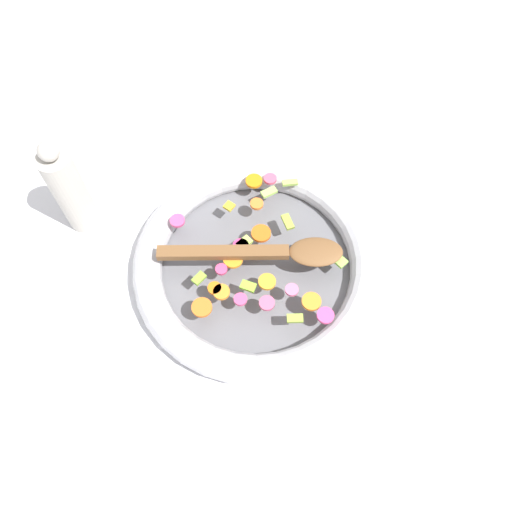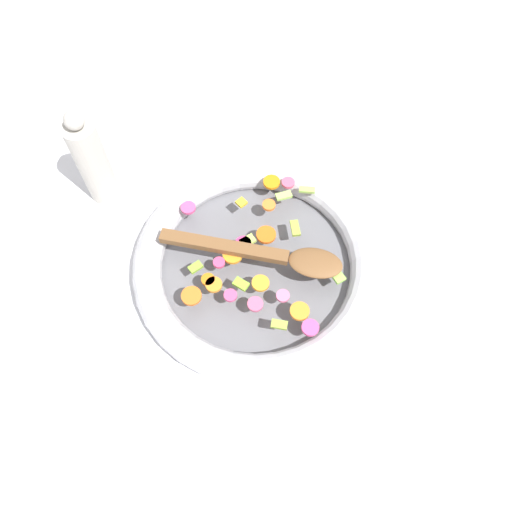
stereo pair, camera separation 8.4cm
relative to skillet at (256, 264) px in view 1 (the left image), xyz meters
name	(u,v)px [view 1 (the left image)]	position (x,y,z in m)	size (l,w,h in m)	color
ground_plane	(256,269)	(0.00, 0.00, -0.02)	(4.00, 4.00, 0.00)	silver
skillet	(256,264)	(0.00, 0.00, 0.00)	(0.43, 0.43, 0.05)	slate
chopped_vegetables	(256,257)	(0.00, 0.00, 0.03)	(0.32, 0.33, 0.01)	orange
wooden_spoon	(271,252)	(-0.01, 0.02, 0.04)	(0.16, 0.30, 0.01)	brown
pepper_mill	(70,190)	(0.03, -0.33, 0.07)	(0.06, 0.06, 0.21)	#B2ADA3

